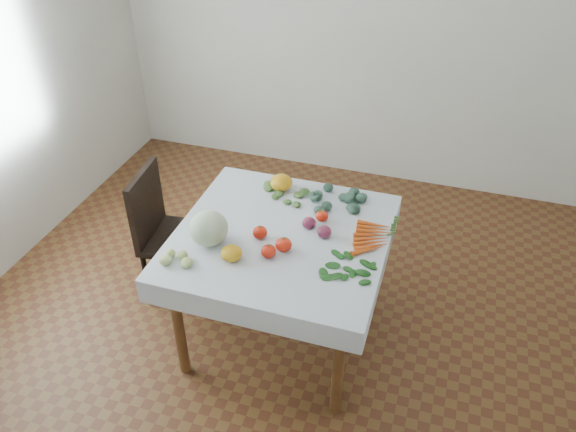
# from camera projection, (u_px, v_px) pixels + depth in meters

# --- Properties ---
(ground) EXTENTS (4.00, 4.00, 0.00)m
(ground) POSITION_uv_depth(u_px,v_px,m) (282.00, 331.00, 3.45)
(ground) COLOR brown
(back_wall) EXTENTS (4.00, 0.04, 2.70)m
(back_wall) POSITION_uv_depth(u_px,v_px,m) (364.00, 16.00, 4.20)
(back_wall) COLOR silver
(back_wall) RESTS_ON ground
(table) EXTENTS (1.00, 1.00, 0.75)m
(table) POSITION_uv_depth(u_px,v_px,m) (282.00, 249.00, 3.07)
(table) COLOR brown
(table) RESTS_ON ground
(tablecloth) EXTENTS (1.12, 1.12, 0.01)m
(tablecloth) POSITION_uv_depth(u_px,v_px,m) (281.00, 235.00, 3.01)
(tablecloth) COLOR white
(tablecloth) RESTS_ON table
(chair) EXTENTS (0.44, 0.44, 0.89)m
(chair) POSITION_uv_depth(u_px,v_px,m) (165.00, 227.00, 3.47)
(chair) COLOR black
(chair) RESTS_ON ground
(cabbage) EXTENTS (0.25, 0.25, 0.18)m
(cabbage) POSITION_uv_depth(u_px,v_px,m) (209.00, 228.00, 2.90)
(cabbage) COLOR #B5C5A5
(cabbage) RESTS_ON tablecloth
(tomato_a) EXTENTS (0.09, 0.09, 0.07)m
(tomato_a) POSITION_uv_depth(u_px,v_px,m) (260.00, 232.00, 2.97)
(tomato_a) COLOR red
(tomato_a) RESTS_ON tablecloth
(tomato_b) EXTENTS (0.07, 0.07, 0.06)m
(tomato_b) POSITION_uv_depth(u_px,v_px,m) (322.00, 216.00, 3.09)
(tomato_b) COLOR red
(tomato_b) RESTS_ON tablecloth
(tomato_c) EXTENTS (0.10, 0.10, 0.07)m
(tomato_c) POSITION_uv_depth(u_px,v_px,m) (269.00, 251.00, 2.84)
(tomato_c) COLOR red
(tomato_c) RESTS_ON tablecloth
(tomato_d) EXTENTS (0.11, 0.11, 0.07)m
(tomato_d) POSITION_uv_depth(u_px,v_px,m) (284.00, 245.00, 2.88)
(tomato_d) COLOR red
(tomato_d) RESTS_ON tablecloth
(heirloom_back) EXTENTS (0.16, 0.16, 0.09)m
(heirloom_back) POSITION_uv_depth(u_px,v_px,m) (281.00, 182.00, 3.34)
(heirloom_back) COLOR gold
(heirloom_back) RESTS_ON tablecloth
(heirloom_front) EXTENTS (0.14, 0.14, 0.08)m
(heirloom_front) POSITION_uv_depth(u_px,v_px,m) (232.00, 253.00, 2.82)
(heirloom_front) COLOR gold
(heirloom_front) RESTS_ON tablecloth
(onion_a) EXTENTS (0.09, 0.09, 0.06)m
(onion_a) POSITION_uv_depth(u_px,v_px,m) (309.00, 223.00, 3.04)
(onion_a) COLOR #511735
(onion_a) RESTS_ON tablecloth
(onion_b) EXTENTS (0.08, 0.08, 0.07)m
(onion_b) POSITION_uv_depth(u_px,v_px,m) (324.00, 232.00, 2.97)
(onion_b) COLOR #511735
(onion_b) RESTS_ON tablecloth
(tomatillo_cluster) EXTENTS (0.11, 0.12, 0.05)m
(tomatillo_cluster) POSITION_uv_depth(u_px,v_px,m) (180.00, 258.00, 2.81)
(tomatillo_cluster) COLOR #B7C773
(tomatillo_cluster) RESTS_ON tablecloth
(carrot_bunch) EXTENTS (0.20, 0.31, 0.03)m
(carrot_bunch) POSITION_uv_depth(u_px,v_px,m) (374.00, 237.00, 2.96)
(carrot_bunch) COLOR orange
(carrot_bunch) RESTS_ON tablecloth
(kale_bunch) EXTENTS (0.33, 0.25, 0.04)m
(kale_bunch) POSITION_uv_depth(u_px,v_px,m) (335.00, 200.00, 3.24)
(kale_bunch) COLOR #325242
(kale_bunch) RESTS_ON tablecloth
(basil_bunch) EXTENTS (0.25, 0.22, 0.01)m
(basil_bunch) POSITION_uv_depth(u_px,v_px,m) (348.00, 269.00, 2.77)
(basil_bunch) COLOR #1D561B
(basil_bunch) RESTS_ON tablecloth
(dill_bunch) EXTENTS (0.26, 0.19, 0.03)m
(dill_bunch) POSITION_uv_depth(u_px,v_px,m) (282.00, 193.00, 3.31)
(dill_bunch) COLOR #537937
(dill_bunch) RESTS_ON tablecloth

